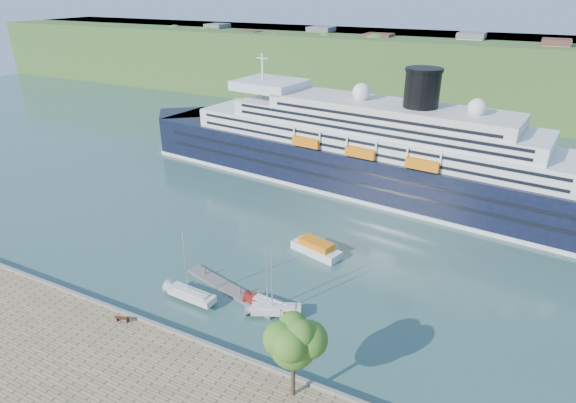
% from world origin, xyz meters
% --- Properties ---
extents(ground, '(400.00, 400.00, 0.00)m').
position_xyz_m(ground, '(0.00, 0.00, 0.00)').
color(ground, '#2F554D').
rests_on(ground, ground).
extents(far_hillside, '(400.00, 50.00, 24.00)m').
position_xyz_m(far_hillside, '(0.00, 145.00, 12.00)').
color(far_hillside, '#375A24').
rests_on(far_hillside, ground).
extents(quay_coping, '(220.00, 0.50, 0.30)m').
position_xyz_m(quay_coping, '(0.00, -0.20, 1.15)').
color(quay_coping, slate).
rests_on(quay_coping, promenade).
extents(cruise_ship, '(118.93, 29.69, 26.45)m').
position_xyz_m(cruise_ship, '(1.00, 57.75, 13.22)').
color(cruise_ship, black).
rests_on(cruise_ship, ground).
extents(park_bench, '(1.80, 1.10, 1.08)m').
position_xyz_m(park_bench, '(-9.05, -1.55, 1.54)').
color(park_bench, '#412212').
rests_on(park_bench, promenade).
extents(promenade_tree, '(6.44, 6.44, 10.66)m').
position_xyz_m(promenade_tree, '(15.74, -2.30, 6.33)').
color(promenade_tree, '#396A1C').
rests_on(promenade_tree, promenade).
extents(floating_pontoon, '(17.45, 6.45, 0.39)m').
position_xyz_m(floating_pontoon, '(-1.25, 11.57, 0.19)').
color(floating_pontoon, slate).
rests_on(floating_pontoon, ground).
extents(sailboat_white_near, '(8.09, 2.65, 10.30)m').
position_xyz_m(sailboat_white_near, '(-4.74, 7.06, 5.15)').
color(sailboat_white_near, silver).
rests_on(sailboat_white_near, ground).
extents(sailboat_red, '(7.15, 2.29, 9.12)m').
position_xyz_m(sailboat_red, '(6.03, 10.23, 4.56)').
color(sailboat_red, maroon).
rests_on(sailboat_red, ground).
extents(sailboat_white_far, '(7.49, 4.91, 9.45)m').
position_xyz_m(sailboat_white_far, '(7.22, 9.65, 4.72)').
color(sailboat_white_far, silver).
rests_on(sailboat_white_far, ground).
extents(tender_launch, '(9.13, 5.08, 2.39)m').
position_xyz_m(tender_launch, '(5.32, 26.85, 1.20)').
color(tender_launch, orange).
rests_on(tender_launch, ground).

